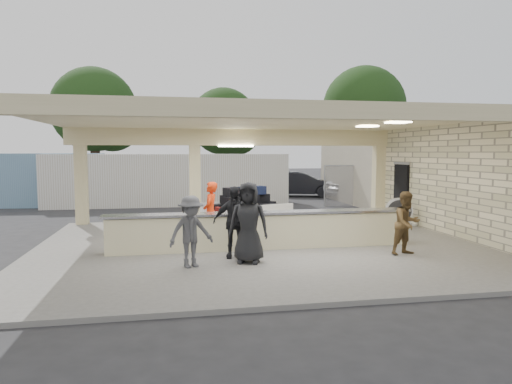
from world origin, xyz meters
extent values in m
plane|color=#28282A|center=(0.00, 0.00, 0.00)|extent=(120.00, 120.00, 0.00)
cube|color=#66635F|center=(0.00, 0.00, 0.05)|extent=(12.00, 10.00, 0.10)
cube|color=#C8BC86|center=(0.00, 0.00, 3.50)|extent=(12.00, 10.00, 0.02)
cube|color=beige|center=(6.00, 0.00, 1.75)|extent=(0.02, 10.00, 3.50)
cube|color=black|center=(5.94, 3.20, 1.15)|extent=(0.10, 0.95, 2.10)
cube|color=#C8BC86|center=(0.00, 4.75, 3.20)|extent=(12.00, 0.50, 0.60)
cube|color=#C8BC86|center=(0.00, -4.85, 3.35)|extent=(12.00, 0.30, 0.30)
cube|color=#C8BC86|center=(-5.50, 4.75, 1.80)|extent=(0.40, 0.40, 3.50)
cube|color=#C8BC86|center=(-1.50, 4.75, 1.80)|extent=(0.40, 0.40, 3.50)
cube|color=#C8BC86|center=(5.80, 4.80, 1.80)|extent=(0.40, 0.40, 3.50)
cube|color=white|center=(0.00, 4.50, 2.88)|extent=(1.30, 0.12, 0.06)
cube|color=#FFEABF|center=(3.80, 1.50, 3.47)|extent=(0.55, 0.55, 0.04)
cube|color=#FFEABF|center=(3.80, -0.50, 3.47)|extent=(0.55, 0.55, 0.04)
cube|color=#FFEABF|center=(3.80, -2.50, 3.47)|extent=(0.55, 0.55, 0.04)
cube|color=beige|center=(0.00, -0.50, 0.55)|extent=(8.00, 0.50, 0.90)
cube|color=#B7B7BC|center=(0.00, -0.50, 1.05)|extent=(8.20, 0.58, 0.06)
cube|color=silver|center=(-0.04, 1.88, 0.70)|extent=(2.87, 2.26, 0.12)
cylinder|color=black|center=(-0.80, 1.02, 0.30)|extent=(0.25, 0.42, 0.40)
cylinder|color=black|center=(-1.18, 2.06, 0.30)|extent=(0.25, 0.42, 0.40)
cylinder|color=black|center=(1.09, 1.70, 0.30)|extent=(0.25, 0.42, 0.40)
cylinder|color=black|center=(0.72, 2.74, 0.30)|extent=(0.25, 0.42, 0.40)
cube|color=silver|center=(-0.30, 2.59, 0.90)|extent=(2.38, 0.89, 0.30)
cube|color=silver|center=(0.21, 1.17, 0.90)|extent=(2.38, 0.89, 0.30)
cube|color=black|center=(-0.70, 1.33, 0.89)|extent=(0.68, 0.55, 0.26)
cube|color=black|center=(-0.04, 1.56, 0.89)|extent=(0.68, 0.55, 0.26)
cube|color=black|center=(0.62, 1.80, 0.89)|extent=(0.68, 0.55, 0.26)
cube|color=black|center=(-0.90, 1.89, 0.89)|extent=(0.68, 0.55, 0.26)
cube|color=black|center=(-0.24, 2.13, 0.89)|extent=(0.68, 0.55, 0.26)
cube|color=black|center=(0.42, 2.37, 0.89)|extent=(0.68, 0.55, 0.26)
cube|color=black|center=(-0.54, 1.49, 1.16)|extent=(0.68, 0.55, 0.26)
cube|color=black|center=(0.05, 1.91, 1.16)|extent=(0.68, 0.55, 0.26)
cube|color=black|center=(0.46, 2.27, 1.16)|extent=(0.68, 0.55, 0.26)
cube|color=black|center=(-0.52, 2.03, 1.16)|extent=(0.68, 0.55, 0.26)
cube|color=black|center=(-0.23, 1.81, 1.43)|extent=(0.68, 0.55, 0.26)
cube|color=black|center=(0.30, 2.11, 1.43)|extent=(0.68, 0.55, 0.26)
cube|color=#590F0C|center=(-0.76, 1.20, 0.89)|extent=(0.68, 0.55, 0.26)
cube|color=black|center=(0.71, 2.47, 0.89)|extent=(0.68, 0.55, 0.26)
cube|color=black|center=(-0.18, 2.26, 1.16)|extent=(0.68, 0.55, 0.26)
cube|color=black|center=(-0.48, 1.62, 1.43)|extent=(0.68, 0.55, 0.26)
cylinder|color=silver|center=(5.29, 2.11, 0.64)|extent=(0.94, 0.59, 0.89)
cylinder|color=black|center=(5.29, 2.11, 0.64)|extent=(0.86, 0.59, 0.79)
cube|color=silver|center=(4.99, 2.11, 0.25)|extent=(0.06, 0.49, 0.30)
cube|color=silver|center=(5.58, 2.11, 0.25)|extent=(0.06, 0.49, 0.30)
imported|color=red|center=(-1.28, 0.64, 0.96)|extent=(0.51, 0.70, 1.72)
imported|color=brown|center=(3.39, -1.88, 0.89)|extent=(0.83, 0.51, 1.58)
imported|color=black|center=(-0.88, -1.42, 0.97)|extent=(1.08, 0.61, 1.74)
imported|color=#4A4B4F|center=(-1.95, -2.16, 0.90)|extent=(1.09, 0.73, 1.60)
imported|color=black|center=(-0.63, -1.96, 1.04)|extent=(0.99, 0.65, 1.87)
imported|color=silver|center=(8.67, 12.21, 0.69)|extent=(5.29, 3.68, 1.38)
imported|color=silver|center=(13.18, 13.71, 0.80)|extent=(5.39, 3.72, 1.60)
imported|color=black|center=(5.30, 14.11, 0.74)|extent=(4.70, 2.91, 1.48)
cube|color=white|center=(-2.47, 11.12, 1.28)|extent=(11.81, 2.37, 2.56)
cylinder|color=gray|center=(5.00, 9.00, 1.00)|extent=(0.06, 0.06, 2.00)
cylinder|color=gray|center=(7.00, 9.00, 1.00)|extent=(0.06, 0.06, 2.00)
cylinder|color=gray|center=(9.00, 9.00, 1.00)|extent=(0.06, 0.06, 2.00)
cylinder|color=gray|center=(11.00, 9.00, 1.00)|extent=(0.06, 0.06, 2.00)
cylinder|color=gray|center=(13.00, 9.00, 1.00)|extent=(0.06, 0.06, 2.00)
cylinder|color=gray|center=(15.00, 9.00, 1.00)|extent=(0.06, 0.06, 2.00)
cube|color=gray|center=(11.00, 9.00, 1.00)|extent=(12.00, 0.02, 2.00)
cylinder|color=gray|center=(11.00, 9.00, 2.00)|extent=(12.00, 0.05, 0.05)
cylinder|color=#382619|center=(-8.00, 24.00, 2.25)|extent=(0.70, 0.70, 4.50)
sphere|color=black|center=(-8.00, 24.00, 5.85)|extent=(6.30, 6.30, 6.30)
sphere|color=black|center=(-6.80, 24.60, 4.95)|extent=(4.50, 4.50, 4.50)
cylinder|color=#382619|center=(2.00, 26.00, 2.00)|extent=(0.70, 0.70, 4.00)
sphere|color=black|center=(2.00, 26.00, 5.20)|extent=(5.60, 5.60, 5.60)
sphere|color=black|center=(3.20, 26.60, 4.40)|extent=(4.00, 4.00, 4.00)
cylinder|color=#382619|center=(14.00, 25.00, 2.50)|extent=(0.70, 0.70, 5.00)
sphere|color=black|center=(14.00, 25.00, 6.50)|extent=(7.00, 7.00, 7.00)
sphere|color=black|center=(15.20, 25.60, 5.50)|extent=(5.00, 5.00, 5.00)
cube|color=#AFA48B|center=(9.50, 10.00, 1.60)|extent=(6.00, 8.00, 3.20)
camera|label=1|loc=(-2.35, -12.22, 2.65)|focal=32.00mm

